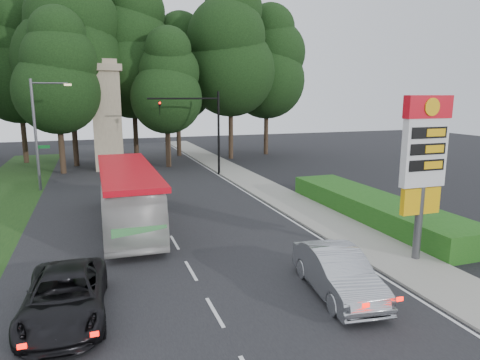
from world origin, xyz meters
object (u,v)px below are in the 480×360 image
object	(u,v)px
gas_station_pylon	(424,156)
monument	(107,115)
transit_bus	(128,197)
streetlight_signs	(38,130)
traffic_signal_mast	(204,121)
suv_charcoal	(65,297)
sedan_silver	(338,272)

from	to	relation	value
gas_station_pylon	monument	size ratio (longest dim) A/B	0.68
transit_bus	streetlight_signs	bearing A→B (deg)	116.63
streetlight_signs	monument	distance (m)	9.44
gas_station_pylon	traffic_signal_mast	world-z (taller)	traffic_signal_mast
suv_charcoal	traffic_signal_mast	bearing A→B (deg)	68.07
gas_station_pylon	sedan_silver	xyz separation A→B (m)	(-4.79, -1.60, -3.65)
sedan_silver	suv_charcoal	bearing A→B (deg)	178.85
transit_bus	suv_charcoal	world-z (taller)	transit_bus
sedan_silver	streetlight_signs	bearing A→B (deg)	124.94
gas_station_pylon	sedan_silver	size ratio (longest dim) A/B	1.41
sedan_silver	gas_station_pylon	bearing A→B (deg)	25.56
streetlight_signs	monument	xyz separation A→B (m)	(4.99, 7.99, 0.67)
suv_charcoal	streetlight_signs	bearing A→B (deg)	99.60
gas_station_pylon	traffic_signal_mast	bearing A→B (deg)	99.09
monument	sedan_silver	size ratio (longest dim) A/B	2.07
streetlight_signs	sedan_silver	distance (m)	24.70
suv_charcoal	transit_bus	bearing A→B (deg)	76.49
gas_station_pylon	streetlight_signs	distance (m)	25.74
streetlight_signs	suv_charcoal	bearing A→B (deg)	-82.92
traffic_signal_mast	sedan_silver	distance (m)	23.95
gas_station_pylon	traffic_signal_mast	xyz separation A→B (m)	(-3.52, 22.00, 0.22)
monument	sedan_silver	world-z (taller)	monument
transit_bus	sedan_silver	distance (m)	12.34
sedan_silver	suv_charcoal	size ratio (longest dim) A/B	0.93
transit_bus	suv_charcoal	bearing A→B (deg)	-104.86
monument	suv_charcoal	bearing A→B (deg)	-94.97
streetlight_signs	suv_charcoal	distance (m)	20.81
gas_station_pylon	monument	world-z (taller)	monument
transit_bus	suv_charcoal	xyz separation A→B (m)	(-2.69, -9.36, -0.84)
streetlight_signs	transit_bus	distance (m)	12.47
traffic_signal_mast	transit_bus	world-z (taller)	traffic_signal_mast
streetlight_signs	transit_bus	xyz separation A→B (m)	(5.22, -10.96, -2.87)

